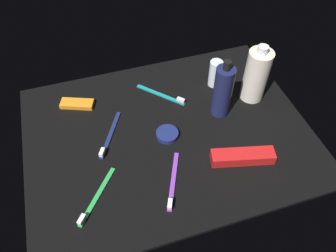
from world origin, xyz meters
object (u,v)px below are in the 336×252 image
Objects in this scene: deodorant_stick at (215,73)px; snack_bar_orange at (77,104)px; toothpaste_box_red at (243,157)px; cream_tin_left at (167,134)px; lotion_bottle at (223,91)px; toothbrush_navy at (109,137)px; bodywash_bottle at (256,75)px; toothbrush_teal at (164,95)px; toothbrush_purple at (173,184)px; toothbrush_green at (95,199)px.

snack_bar_orange is (45.80, -3.89, -4.02)cm from deodorant_stick.
toothpaste_box_red reaches higher than snack_bar_orange.
snack_bar_orange is 1.56× the size of cream_tin_left.
toothbrush_navy is (35.29, 0.02, -8.29)cm from lotion_bottle.
lotion_bottle is 1.02× the size of bodywash_bottle.
toothbrush_navy is (38.56, 12.35, -4.16)cm from deodorant_stick.
toothbrush_teal and toothbrush_purple have the same top height.
cream_tin_left is at bearing 13.88° from bodywash_bottle.
toothbrush_navy is 2.47× the size of cream_tin_left.
toothbrush_teal is (14.86, -11.74, -8.29)cm from lotion_bottle.
lotion_bottle is at bearing 14.73° from bodywash_bottle.
deodorant_stick is at bearing -104.84° from lotion_bottle.
deodorant_stick is 1.43× the size of cream_tin_left.
toothbrush_navy reaches higher than cream_tin_left.
lotion_bottle reaches higher than toothpaste_box_red.
deodorant_stick is 0.56× the size of toothbrush_purple.
cream_tin_left is at bearing -148.76° from toothbrush_green.
toothpaste_box_red is at bearing 113.78° from toothbrush_teal.
lotion_bottle is at bearing -166.70° from cream_tin_left.
toothbrush_navy is 1.58× the size of snack_bar_orange.
toothbrush_navy is 24.42cm from toothbrush_purple.
toothbrush_teal is 16.59cm from cream_tin_left.
toothbrush_navy and toothbrush_purple have the same top height.
toothbrush_navy is at bearing -111.22° from toothbrush_green.
bodywash_bottle is at bearing 163.07° from toothbrush_teal.
cream_tin_left is (18.66, 4.41, -8.11)cm from lotion_bottle.
snack_bar_orange is at bearing -13.11° from bodywash_bottle.
snack_bar_orange is at bearing -9.18° from toothbrush_teal.
bodywash_bottle is 1.17× the size of toothbrush_purple.
lotion_bottle is 47.40cm from toothbrush_green.
toothbrush_green is at bearing -4.86° from toothbrush_purple.
toothbrush_purple is at bearing 77.47° from cream_tin_left.
toothbrush_navy is (-7.35, -18.93, 0.00)cm from toothbrush_green.
deodorant_stick is 41.95cm from toothbrush_purple.
bodywash_bottle is at bearing 136.51° from deodorant_stick.
bodywash_bottle is 27.41cm from toothpaste_box_red.
toothbrush_teal is at bearing -38.32° from lotion_bottle.
toothbrush_green is at bearing 47.85° from toothbrush_teal.
toothbrush_teal is (-27.79, -30.70, 0.00)cm from toothbrush_green.
toothbrush_purple is 42.10cm from snack_bar_orange.
lotion_bottle is 1.45× the size of toothbrush_teal.
bodywash_bottle reaches higher than toothbrush_navy.
toothbrush_purple is at bearing 52.27° from deodorant_stick.
bodywash_bottle is 2.07× the size of deodorant_stick.
bodywash_bottle is 1.12× the size of toothpaste_box_red.
bodywash_bottle is 13.71cm from deodorant_stick.
toothbrush_navy is 0.93× the size of toothpaste_box_red.
lotion_bottle reaches higher than cream_tin_left.
deodorant_stick is (9.46, -8.98, -4.24)cm from bodywash_bottle.
bodywash_bottle is at bearing -108.48° from toothpaste_box_red.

